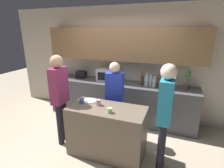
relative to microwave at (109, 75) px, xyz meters
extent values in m
plane|color=#BCAD93|center=(0.30, -1.47, -1.08)|extent=(14.00, 14.00, 0.00)
cube|color=beige|center=(0.30, 0.27, 0.27)|extent=(6.40, 0.08, 2.70)
cube|color=olive|center=(0.30, 0.07, 0.74)|extent=(3.74, 0.32, 0.75)
cube|color=#4C4C51|center=(0.30, -0.08, -0.62)|extent=(3.60, 0.62, 0.93)
cube|color=brown|center=(0.53, -1.40, -0.64)|extent=(1.32, 0.64, 0.89)
cube|color=#B7BABC|center=(0.00, 0.00, 0.00)|extent=(0.52, 0.38, 0.30)
cube|color=black|center=(-0.05, -0.19, 0.00)|extent=(0.31, 0.01, 0.19)
cube|color=black|center=(-0.77, 0.00, -0.06)|extent=(0.26, 0.16, 0.18)
cube|color=black|center=(-0.82, 0.00, 0.03)|extent=(0.02, 0.11, 0.01)
cube|color=black|center=(-0.72, 0.00, 0.03)|extent=(0.02, 0.11, 0.01)
cylinder|color=brown|center=(1.80, 0.00, -0.10)|extent=(0.14, 0.14, 0.10)
cylinder|color=#38662D|center=(1.80, 0.00, 0.04)|extent=(0.01, 0.01, 0.18)
sphere|color=#3D7A38|center=(1.80, 0.00, 0.18)|extent=(0.13, 0.13, 0.13)
cylinder|color=#472814|center=(0.86, -0.08, -0.04)|extent=(0.07, 0.07, 0.23)
cylinder|color=#472814|center=(0.86, -0.08, 0.12)|extent=(0.02, 0.02, 0.09)
cylinder|color=silver|center=(0.96, -0.10, -0.04)|extent=(0.08, 0.08, 0.22)
cylinder|color=silver|center=(0.96, -0.10, 0.12)|extent=(0.03, 0.03, 0.09)
cylinder|color=silver|center=(1.04, -0.07, -0.04)|extent=(0.07, 0.07, 0.21)
cylinder|color=silver|center=(1.04, -0.07, 0.10)|extent=(0.02, 0.02, 0.08)
cylinder|color=silver|center=(1.13, -0.11, -0.06)|extent=(0.08, 0.08, 0.19)
cylinder|color=silver|center=(1.13, -0.11, 0.07)|extent=(0.03, 0.03, 0.07)
cylinder|color=#472814|center=(1.22, -0.12, -0.04)|extent=(0.06, 0.06, 0.23)
cylinder|color=#472814|center=(1.22, -0.12, 0.12)|extent=(0.02, 0.02, 0.09)
cylinder|color=white|center=(0.12, -1.24, -0.19)|extent=(0.26, 0.26, 0.01)
cylinder|color=#BD99B5|center=(0.35, -1.34, -0.14)|extent=(0.08, 0.08, 0.10)
cylinder|color=#495D9A|center=(0.04, -1.37, -0.15)|extent=(0.09, 0.09, 0.09)
cylinder|color=#A5D37F|center=(0.64, -1.54, -0.15)|extent=(0.08, 0.08, 0.08)
cylinder|color=black|center=(-0.41, -1.32, -0.66)|extent=(0.11, 0.11, 0.84)
cylinder|color=black|center=(-0.41, -1.48, -0.66)|extent=(0.11, 0.11, 0.84)
cube|color=#8A2C55|center=(-0.41, -1.40, 0.09)|extent=(0.19, 0.34, 0.67)
sphere|color=tan|center=(-0.41, -1.40, 0.54)|extent=(0.23, 0.23, 0.23)
cylinder|color=black|center=(0.54, -0.81, -0.70)|extent=(0.11, 0.11, 0.76)
cylinder|color=black|center=(0.38, -0.83, -0.70)|extent=(0.11, 0.11, 0.76)
cube|color=#2338B5|center=(0.46, -0.82, -0.02)|extent=(0.36, 0.23, 0.60)
sphere|color=beige|center=(0.46, -0.82, 0.38)|extent=(0.21, 0.21, 0.21)
cylinder|color=black|center=(1.47, -1.50, -0.67)|extent=(0.11, 0.11, 0.83)
cylinder|color=black|center=(1.47, -1.34, -0.67)|extent=(0.11, 0.11, 0.83)
cube|color=teal|center=(1.47, -1.42, 0.08)|extent=(0.20, 0.34, 0.66)
sphere|color=beige|center=(1.47, -1.42, 0.52)|extent=(0.22, 0.22, 0.22)
camera|label=1|loc=(1.57, -3.88, 1.07)|focal=28.00mm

